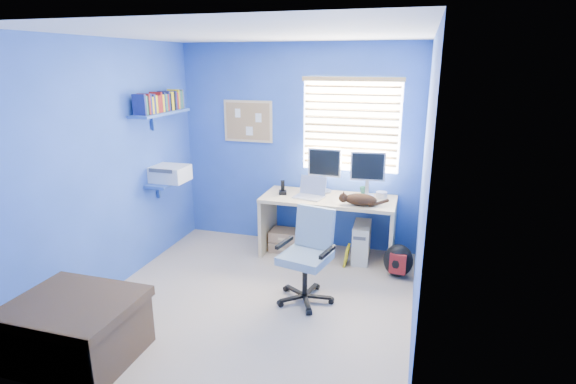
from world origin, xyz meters
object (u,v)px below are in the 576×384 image
(desk, at_px, (328,227))
(office_chair, at_px, (307,267))
(tower_pc, at_px, (361,242))
(laptop, at_px, (309,189))
(cat, at_px, (361,200))

(desk, distance_m, office_chair, 1.07)
(tower_pc, xyz_separation_m, office_chair, (-0.39, -1.07, 0.12))
(laptop, relative_size, office_chair, 0.36)
(desk, bearing_deg, tower_pc, 0.20)
(desk, xyz_separation_m, office_chair, (0.01, -1.07, -0.03))
(tower_pc, bearing_deg, cat, -96.22)
(tower_pc, distance_m, office_chair, 1.15)
(tower_pc, bearing_deg, office_chair, -112.73)
(desk, distance_m, cat, 0.62)
(desk, height_order, tower_pc, desk)
(tower_pc, height_order, office_chair, office_chair)
(cat, distance_m, tower_pc, 0.61)
(desk, height_order, laptop, laptop)
(desk, bearing_deg, office_chair, -89.20)
(tower_pc, relative_size, office_chair, 0.49)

